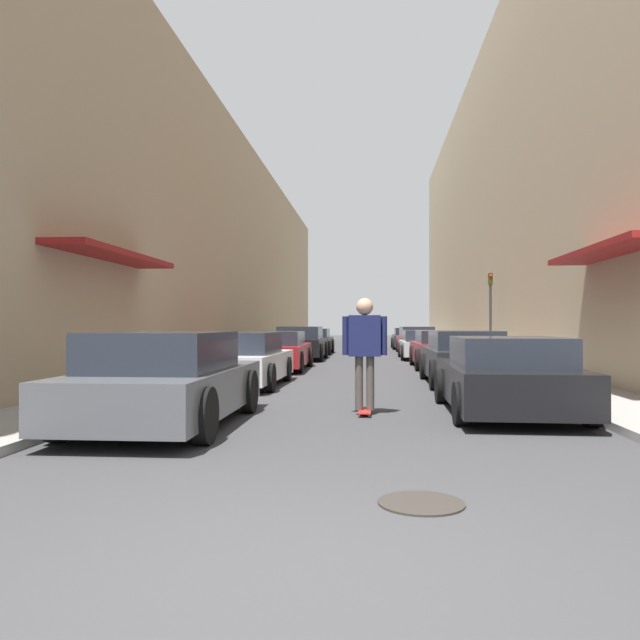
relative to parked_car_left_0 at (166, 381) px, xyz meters
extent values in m
plane|color=#38383A|center=(2.53, 15.89, -0.65)|extent=(115.53, 115.53, 0.00)
cube|color=gray|center=(-2.00, 21.14, -0.59)|extent=(1.80, 52.51, 0.12)
cube|color=gray|center=(7.06, 21.14, -0.59)|extent=(1.80, 52.51, 0.12)
cube|color=tan|center=(-4.90, 21.14, 4.39)|extent=(4.00, 52.51, 10.08)
cube|color=maroon|center=(-2.50, 4.08, 2.25)|extent=(1.00, 4.80, 0.12)
cube|color=tan|center=(9.96, 21.14, 6.51)|extent=(4.00, 52.51, 14.32)
cube|color=maroon|center=(7.56, 4.08, 2.25)|extent=(1.00, 4.80, 0.12)
cube|color=#515459|center=(0.00, 0.06, -0.15)|extent=(1.89, 4.38, 0.62)
cube|color=#232833|center=(0.00, -0.16, 0.43)|extent=(1.66, 2.28, 0.53)
cylinder|color=black|center=(-0.92, 1.41, -0.30)|extent=(0.18, 0.70, 0.70)
cylinder|color=black|center=(0.92, 1.41, -0.30)|extent=(0.18, 0.70, 0.70)
cylinder|color=black|center=(-0.92, -1.30, -0.30)|extent=(0.18, 0.70, 0.70)
cylinder|color=black|center=(0.92, -1.30, -0.30)|extent=(0.18, 0.70, 0.70)
cube|color=silver|center=(-0.15, 5.82, -0.18)|extent=(1.92, 4.27, 0.61)
cube|color=#232833|center=(-0.15, 5.61, 0.37)|extent=(1.66, 2.23, 0.49)
cylinder|color=black|center=(-1.05, 7.13, -0.34)|extent=(0.18, 0.62, 0.62)
cylinder|color=black|center=(0.75, 7.13, -0.34)|extent=(0.18, 0.62, 0.62)
cylinder|color=black|center=(-1.05, 4.51, -0.34)|extent=(0.18, 0.62, 0.62)
cylinder|color=black|center=(0.75, 4.51, -0.34)|extent=(0.18, 0.62, 0.62)
cube|color=maroon|center=(-0.16, 11.10, -0.16)|extent=(2.02, 4.74, 0.62)
cube|color=#232833|center=(-0.16, 10.87, 0.37)|extent=(1.74, 2.48, 0.43)
cylinder|color=black|center=(-1.10, 12.56, -0.32)|extent=(0.18, 0.66, 0.66)
cylinder|color=black|center=(0.78, 12.56, -0.32)|extent=(0.18, 0.66, 0.66)
cylinder|color=black|center=(-1.10, 9.64, -0.32)|extent=(0.18, 0.66, 0.66)
cylinder|color=black|center=(0.78, 9.64, -0.32)|extent=(0.18, 0.66, 0.66)
cube|color=black|center=(-0.01, 16.72, -0.12)|extent=(1.89, 4.26, 0.66)
cube|color=#232833|center=(-0.01, 16.50, 0.46)|extent=(1.66, 2.22, 0.51)
cylinder|color=black|center=(-0.92, 18.03, -0.29)|extent=(0.18, 0.71, 0.71)
cylinder|color=black|center=(0.91, 18.03, -0.29)|extent=(0.18, 0.71, 0.71)
cylinder|color=black|center=(-0.92, 15.40, -0.29)|extent=(0.18, 0.71, 0.71)
cylinder|color=black|center=(0.91, 15.40, -0.29)|extent=(0.18, 0.71, 0.71)
cube|color=black|center=(0.00, 21.77, -0.15)|extent=(1.80, 4.11, 0.62)
cube|color=#232833|center=(0.00, 21.56, 0.38)|extent=(1.58, 2.14, 0.43)
cylinder|color=black|center=(-0.87, 23.04, -0.30)|extent=(0.18, 0.69, 0.69)
cylinder|color=black|center=(0.87, 23.04, -0.30)|extent=(0.18, 0.69, 0.69)
cylinder|color=black|center=(-0.87, 20.50, -0.30)|extent=(0.18, 0.69, 0.69)
cylinder|color=black|center=(0.87, 20.50, -0.30)|extent=(0.18, 0.69, 0.69)
cube|color=black|center=(5.09, 1.70, -0.16)|extent=(1.93, 4.17, 0.62)
cube|color=#232833|center=(5.09, 1.49, 0.37)|extent=(1.67, 2.18, 0.45)
cylinder|color=black|center=(4.18, 2.98, -0.33)|extent=(0.18, 0.63, 0.63)
cylinder|color=black|center=(5.99, 2.98, -0.33)|extent=(0.18, 0.63, 0.63)
cylinder|color=black|center=(4.18, 0.41, -0.33)|extent=(0.18, 0.63, 0.63)
cylinder|color=black|center=(5.99, 0.41, -0.33)|extent=(0.18, 0.63, 0.63)
cube|color=#232326|center=(5.11, 6.64, -0.12)|extent=(1.72, 4.49, 0.68)
cube|color=#232833|center=(5.11, 6.42, 0.43)|extent=(1.51, 2.34, 0.43)
cylinder|color=black|center=(4.28, 8.03, -0.31)|extent=(0.18, 0.67, 0.67)
cylinder|color=black|center=(5.95, 8.03, -0.31)|extent=(0.18, 0.67, 0.67)
cylinder|color=black|center=(4.28, 5.25, -0.31)|extent=(0.18, 0.67, 0.67)
cylinder|color=black|center=(5.95, 5.25, -0.31)|extent=(0.18, 0.67, 0.67)
cube|color=maroon|center=(5.20, 12.27, -0.13)|extent=(1.83, 4.50, 0.66)
cube|color=#232833|center=(5.20, 12.05, 0.40)|extent=(1.59, 2.35, 0.40)
cylinder|color=black|center=(4.34, 13.66, -0.31)|extent=(0.18, 0.68, 0.68)
cylinder|color=black|center=(6.07, 13.66, -0.31)|extent=(0.18, 0.68, 0.68)
cylinder|color=black|center=(4.34, 10.88, -0.31)|extent=(0.18, 0.68, 0.68)
cylinder|color=black|center=(6.07, 10.88, -0.31)|extent=(0.18, 0.68, 0.68)
cube|color=#B7B7BC|center=(5.01, 17.73, -0.19)|extent=(1.80, 4.35, 0.58)
cube|color=#232833|center=(5.01, 17.51, 0.33)|extent=(1.58, 2.27, 0.46)
cylinder|color=black|center=(4.14, 19.07, -0.33)|extent=(0.18, 0.63, 0.63)
cylinder|color=black|center=(5.88, 19.07, -0.33)|extent=(0.18, 0.63, 0.63)
cylinder|color=black|center=(4.14, 16.38, -0.33)|extent=(0.18, 0.63, 0.63)
cylinder|color=black|center=(5.88, 16.38, -0.33)|extent=(0.18, 0.63, 0.63)
cube|color=maroon|center=(5.10, 22.84, -0.13)|extent=(1.88, 4.53, 0.66)
cube|color=#232833|center=(5.10, 22.61, 0.44)|extent=(1.61, 2.38, 0.48)
cylinder|color=black|center=(4.25, 24.23, -0.31)|extent=(0.18, 0.67, 0.67)
cylinder|color=black|center=(5.96, 24.23, -0.31)|extent=(0.18, 0.67, 0.67)
cylinder|color=black|center=(4.25, 21.45, -0.31)|extent=(0.18, 0.67, 0.67)
cylinder|color=black|center=(5.96, 21.45, -0.31)|extent=(0.18, 0.67, 0.67)
cube|color=#232326|center=(5.02, 28.53, -0.15)|extent=(1.82, 4.63, 0.65)
cube|color=#232833|center=(5.02, 28.30, 0.38)|extent=(1.59, 2.41, 0.42)
cylinder|color=black|center=(4.14, 29.96, -0.33)|extent=(0.18, 0.65, 0.65)
cylinder|color=black|center=(5.91, 29.96, -0.33)|extent=(0.18, 0.65, 0.65)
cylinder|color=black|center=(4.14, 27.10, -0.33)|extent=(0.18, 0.65, 0.65)
cylinder|color=black|center=(5.91, 27.10, -0.33)|extent=(0.18, 0.65, 0.65)
cube|color=#B2231E|center=(2.80, 1.40, -0.58)|extent=(0.20, 0.78, 0.02)
cylinder|color=beige|center=(2.73, 1.64, -0.62)|extent=(0.03, 0.06, 0.06)
cylinder|color=beige|center=(2.88, 1.64, -0.62)|extent=(0.03, 0.06, 0.06)
cylinder|color=beige|center=(2.73, 1.15, -0.62)|extent=(0.03, 0.06, 0.06)
cylinder|color=beige|center=(2.88, 1.15, -0.62)|extent=(0.03, 0.06, 0.06)
cylinder|color=#47423D|center=(2.71, 1.40, -0.14)|extent=(0.13, 0.13, 0.86)
cylinder|color=#47423D|center=(2.89, 1.40, -0.14)|extent=(0.13, 0.13, 0.86)
cube|color=#191E4C|center=(2.80, 1.40, 0.62)|extent=(0.51, 0.23, 0.66)
sphere|color=tan|center=(2.80, 1.40, 1.09)|extent=(0.28, 0.28, 0.28)
cylinder|color=#191E4C|center=(2.49, 1.40, 0.62)|extent=(0.10, 0.10, 0.62)
cylinder|color=#191E4C|center=(3.11, 1.40, 0.62)|extent=(0.10, 0.10, 0.62)
cylinder|color=#332D28|center=(3.32, -3.57, -0.64)|extent=(0.70, 0.70, 0.02)
cylinder|color=#2D2D2D|center=(7.57, 16.41, 1.15)|extent=(0.10, 0.10, 3.36)
cube|color=#332D0F|center=(7.57, 16.41, 2.60)|extent=(0.16, 0.16, 0.45)
sphere|color=red|center=(7.57, 16.32, 2.71)|extent=(0.11, 0.11, 0.11)
camera|label=1|loc=(2.93, -8.65, 0.80)|focal=35.00mm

